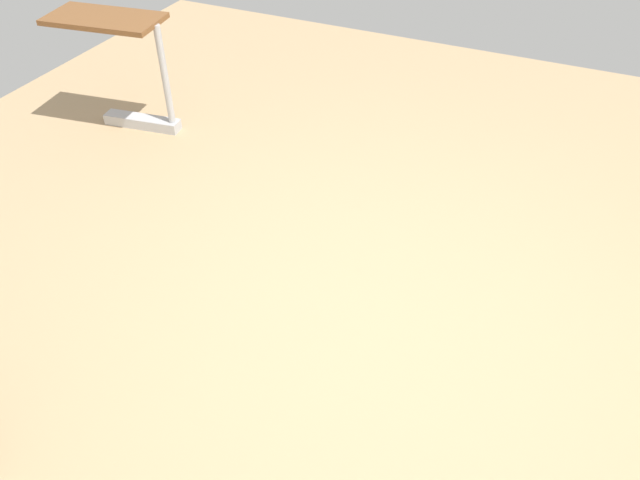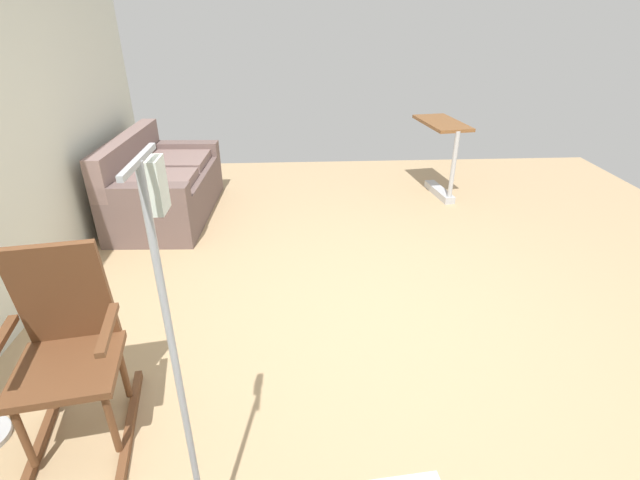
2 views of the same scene
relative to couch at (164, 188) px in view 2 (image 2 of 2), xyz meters
name	(u,v)px [view 2 (image 2 of 2)]	position (x,y,z in m)	size (l,w,h in m)	color
ground_plane	(366,319)	(-1.96, -1.86, -0.31)	(7.47, 7.47, 0.00)	tan
couch	(164,188)	(0.00, 0.00, 0.00)	(1.64, 0.92, 0.85)	#68534F
rocking_chair	(68,350)	(-2.80, -0.24, 0.20)	(0.83, 0.59, 1.05)	brown
overbed_table	(442,150)	(0.46, -3.07, 0.23)	(0.87, 0.51, 0.84)	#B2B5BA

